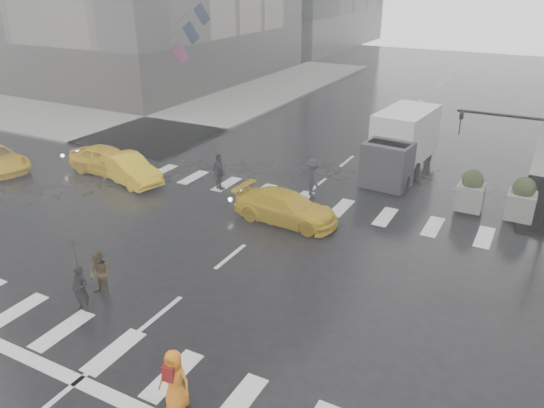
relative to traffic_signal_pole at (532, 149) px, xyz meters
The scene contains 16 objects.
ground 12.47m from the traffic_signal_pole, 138.36° to the right, with size 120.00×120.00×0.00m, color black.
sidewalk_nw 30.21m from the traffic_signal_pole, 161.58° to the left, with size 35.00×35.00×0.15m, color gray.
road_markings 12.47m from the traffic_signal_pole, 138.36° to the right, with size 18.00×48.00×0.01m, color silver, non-canonical shape.
traffic_signal_pole is the anchor object (origin of this frame).
planter_west 3.01m from the traffic_signal_pole, behind, with size 1.10×1.10×1.80m.
planter_mid 2.24m from the traffic_signal_pole, 91.76° to the left, with size 1.10×1.10×1.80m.
flag_cluster 26.38m from the traffic_signal_pole, 156.46° to the left, with size 2.87×3.06×4.69m.
pedestrian_black 17.21m from the traffic_signal_pole, 130.89° to the right, with size 1.13×1.14×2.43m.
pedestrian_brown 16.72m from the traffic_signal_pole, 133.18° to the right, with size 0.75×0.58×1.54m, color #422E17.
pedestrian_orange 16.25m from the traffic_signal_pole, 112.87° to the right, with size 0.86×0.64×1.62m.
pedestrian_far_a 13.41m from the traffic_signal_pole, 168.09° to the right, with size 1.02×0.62×1.73m, color black.
pedestrian_far_b 9.09m from the traffic_signal_pole, behind, with size 1.17×0.64×1.80m, color black.
taxi_front 19.66m from the traffic_signal_pole, 169.35° to the right, with size 1.73×4.31×1.47m, color gold.
taxi_mid 18.05m from the traffic_signal_pole, 167.13° to the right, with size 1.44×4.13×1.36m, color gold.
taxi_rear 9.95m from the traffic_signal_pole, 152.76° to the right, with size 1.81×3.93×1.29m, color gold.
box_truck 7.06m from the traffic_signal_pole, 150.64° to the left, with size 2.24×5.96×3.17m.
Camera 1 is at (9.32, -14.27, 9.59)m, focal length 35.00 mm.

